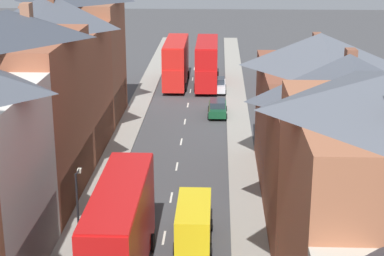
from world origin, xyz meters
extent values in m
cube|color=gray|center=(-5.10, 38.00, 0.07)|extent=(2.20, 104.00, 0.14)
cube|color=gray|center=(5.10, 38.00, 0.07)|extent=(2.20, 104.00, 0.14)
cube|color=silver|center=(0.00, 18.00, 0.01)|extent=(0.14, 1.80, 0.01)
cube|color=silver|center=(0.00, 24.00, 0.01)|extent=(0.14, 1.80, 0.01)
cube|color=silver|center=(0.00, 30.00, 0.01)|extent=(0.14, 1.80, 0.01)
cube|color=silver|center=(0.00, 36.00, 0.01)|extent=(0.14, 1.80, 0.01)
cube|color=silver|center=(0.00, 42.00, 0.01)|extent=(0.14, 1.80, 0.01)
cube|color=silver|center=(0.00, 48.00, 0.01)|extent=(0.14, 1.80, 0.01)
cube|color=silver|center=(0.00, 54.00, 0.01)|extent=(0.14, 1.80, 0.01)
cube|color=silver|center=(0.00, 60.00, 0.01)|extent=(0.14, 1.80, 0.01)
cube|color=silver|center=(0.00, 66.00, 0.01)|extent=(0.14, 1.80, 0.01)
cube|color=silver|center=(0.00, 72.00, 0.01)|extent=(0.14, 1.80, 0.01)
cube|color=silver|center=(0.00, 78.00, 0.01)|extent=(0.14, 1.80, 0.01)
cube|color=silver|center=(0.00, 84.00, 0.01)|extent=(0.14, 1.80, 0.01)
cube|color=maroon|center=(-6.26, 13.18, 1.60)|extent=(0.12, 8.65, 3.20)
cube|color=#935138|center=(-10.20, 23.47, 5.57)|extent=(8.00, 11.17, 11.15)
cube|color=olive|center=(-6.26, 23.47, 1.60)|extent=(0.12, 10.27, 3.20)
pyramid|color=#383D47|center=(-10.20, 23.47, 12.01)|extent=(8.00, 11.17, 1.72)
cube|color=#99664C|center=(-9.02, 23.73, 12.62)|extent=(0.60, 0.90, 1.23)
cube|color=#935138|center=(-10.20, 33.78, 5.04)|extent=(8.00, 9.47, 10.07)
cube|color=black|center=(-6.26, 33.78, 1.60)|extent=(0.12, 8.71, 3.20)
pyramid|color=#474C56|center=(-10.20, 33.78, 11.47)|extent=(8.00, 9.47, 2.79)
cube|color=brown|center=(-9.89, 33.27, 12.21)|extent=(0.60, 0.90, 1.48)
cube|color=brown|center=(-9.99, 33.46, 12.20)|extent=(0.60, 0.90, 1.47)
cube|color=brown|center=(-10.20, 42.76, 5.63)|extent=(8.00, 8.48, 11.26)
cube|color=black|center=(-6.26, 42.76, 1.60)|extent=(0.12, 7.81, 3.20)
cube|color=#A36042|center=(10.20, 8.18, 5.40)|extent=(8.00, 10.80, 10.80)
cube|color=brown|center=(10.20, 17.83, 4.27)|extent=(8.00, 8.51, 8.54)
cube|color=maroon|center=(6.26, 17.83, 1.60)|extent=(0.12, 7.83, 3.20)
pyramid|color=#474C56|center=(10.20, 17.83, 9.91)|extent=(8.00, 8.51, 2.74)
cube|color=brown|center=(10.63, 19.60, 10.57)|extent=(0.60, 0.90, 1.31)
cube|color=brown|center=(10.20, 27.97, 4.25)|extent=(8.00, 11.78, 8.50)
cube|color=navy|center=(6.26, 27.97, 1.60)|extent=(0.12, 10.84, 3.20)
pyramid|color=#565B66|center=(10.20, 27.97, 9.65)|extent=(8.00, 11.78, 2.30)
cube|color=brown|center=(10.18, 29.50, 10.10)|extent=(0.60, 0.90, 0.91)
cube|color=red|center=(-1.80, 56.73, 1.65)|extent=(2.44, 10.80, 2.50)
cube|color=red|center=(-1.80, 56.73, 4.05)|extent=(2.44, 10.58, 2.30)
cube|color=red|center=(-1.80, 56.73, 5.25)|extent=(2.39, 10.37, 0.10)
cube|color=#28333D|center=(-1.80, 62.08, 1.85)|extent=(2.20, 0.10, 1.20)
cube|color=#28333D|center=(-1.80, 62.08, 4.15)|extent=(2.20, 0.10, 1.10)
cube|color=#28333D|center=(-2.99, 56.73, 1.90)|extent=(0.06, 9.18, 0.90)
cube|color=#28333D|center=(-2.99, 56.73, 4.15)|extent=(0.06, 9.18, 0.90)
cube|color=yellow|center=(-1.80, 62.08, 4.95)|extent=(1.34, 0.08, 0.32)
cylinder|color=black|center=(-3.02, 60.08, 0.50)|extent=(0.30, 1.00, 1.00)
cylinder|color=black|center=(-0.58, 60.08, 0.50)|extent=(0.30, 1.00, 1.00)
cylinder|color=black|center=(-3.02, 53.76, 0.50)|extent=(0.30, 1.00, 1.00)
cylinder|color=black|center=(-0.58, 53.76, 0.50)|extent=(0.30, 1.00, 1.00)
cube|color=red|center=(1.80, 56.49, 1.65)|extent=(2.44, 10.80, 2.50)
cube|color=red|center=(1.80, 56.49, 4.05)|extent=(2.44, 10.58, 2.30)
cube|color=red|center=(1.80, 56.49, 5.25)|extent=(2.39, 10.37, 0.10)
cube|color=#28333D|center=(1.80, 61.84, 1.85)|extent=(2.20, 0.10, 1.20)
cube|color=#28333D|center=(1.80, 61.84, 4.15)|extent=(2.20, 0.10, 1.10)
cube|color=#28333D|center=(0.61, 56.49, 1.90)|extent=(0.06, 9.18, 0.90)
cube|color=#28333D|center=(0.61, 56.49, 4.15)|extent=(0.06, 9.18, 0.90)
cube|color=yellow|center=(1.80, 61.84, 4.95)|extent=(1.34, 0.08, 0.32)
cylinder|color=black|center=(0.58, 59.84, 0.50)|extent=(0.30, 1.00, 1.00)
cylinder|color=black|center=(3.02, 59.84, 0.50)|extent=(0.30, 1.00, 1.00)
cylinder|color=black|center=(0.58, 53.52, 0.50)|extent=(0.30, 1.00, 1.00)
cylinder|color=black|center=(3.02, 53.52, 0.50)|extent=(0.30, 1.00, 1.00)
cube|color=red|center=(-1.80, 13.09, 1.65)|extent=(2.44, 10.80, 2.50)
cube|color=red|center=(-1.80, 13.09, 4.05)|extent=(2.44, 10.58, 2.30)
cube|color=red|center=(-1.80, 13.09, 5.25)|extent=(2.39, 10.37, 0.10)
cube|color=#28333D|center=(-1.80, 18.44, 1.85)|extent=(2.20, 0.10, 1.20)
cube|color=#28333D|center=(-1.80, 18.44, 4.15)|extent=(2.20, 0.10, 1.10)
cube|color=#28333D|center=(-2.99, 13.09, 1.90)|extent=(0.06, 9.18, 0.90)
cube|color=#28333D|center=(-2.99, 13.09, 4.15)|extent=(0.06, 9.18, 0.90)
cube|color=yellow|center=(-1.80, 18.44, 4.95)|extent=(1.34, 0.08, 0.32)
cylinder|color=black|center=(-3.02, 16.44, 0.50)|extent=(0.30, 1.00, 1.00)
cylinder|color=black|center=(-0.58, 16.44, 0.50)|extent=(0.30, 1.00, 1.00)
cube|color=silver|center=(3.10, 53.58, 0.70)|extent=(1.70, 3.99, 0.79)
cube|color=#28333D|center=(3.10, 53.38, 1.40)|extent=(1.46, 1.99, 0.60)
cylinder|color=black|center=(2.25, 54.82, 0.31)|extent=(0.20, 0.62, 0.62)
cylinder|color=black|center=(3.95, 54.82, 0.31)|extent=(0.20, 0.62, 0.62)
cylinder|color=black|center=(2.25, 52.34, 0.31)|extent=(0.20, 0.62, 0.62)
cylinder|color=black|center=(3.95, 52.34, 0.31)|extent=(0.20, 0.62, 0.62)
cube|color=#144728|center=(3.10, 44.19, 0.66)|extent=(1.70, 4.44, 0.70)
cube|color=#28333D|center=(3.10, 43.97, 1.31)|extent=(1.46, 2.22, 0.60)
cylinder|color=black|center=(2.25, 45.57, 0.31)|extent=(0.20, 0.62, 0.62)
cylinder|color=black|center=(3.95, 45.57, 0.31)|extent=(0.20, 0.62, 0.62)
cylinder|color=black|center=(2.25, 42.81, 0.31)|extent=(0.20, 0.62, 0.62)
cylinder|color=black|center=(3.95, 42.81, 0.31)|extent=(0.20, 0.62, 0.62)
cube|color=yellow|center=(1.80, 17.54, 1.36)|extent=(1.96, 5.20, 2.10)
cube|color=#28333D|center=(1.80, 20.09, 1.66)|extent=(1.76, 0.10, 0.90)
cylinder|color=black|center=(0.82, 19.10, 0.36)|extent=(0.24, 0.72, 0.72)
cylinder|color=black|center=(2.78, 19.10, 0.36)|extent=(0.24, 0.72, 0.72)
cylinder|color=black|center=(0.82, 15.98, 0.36)|extent=(0.24, 0.72, 0.72)
cylinder|color=black|center=(2.78, 15.98, 0.36)|extent=(0.24, 0.72, 0.72)
cylinder|color=black|center=(-4.25, 14.34, 2.75)|extent=(0.12, 0.12, 5.50)
cylinder|color=black|center=(-4.25, 14.79, 5.40)|extent=(0.08, 0.90, 0.08)
cube|color=beige|center=(-4.25, 15.24, 5.32)|extent=(0.20, 0.32, 0.20)
camera|label=1|loc=(3.13, -16.55, 17.79)|focal=60.00mm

